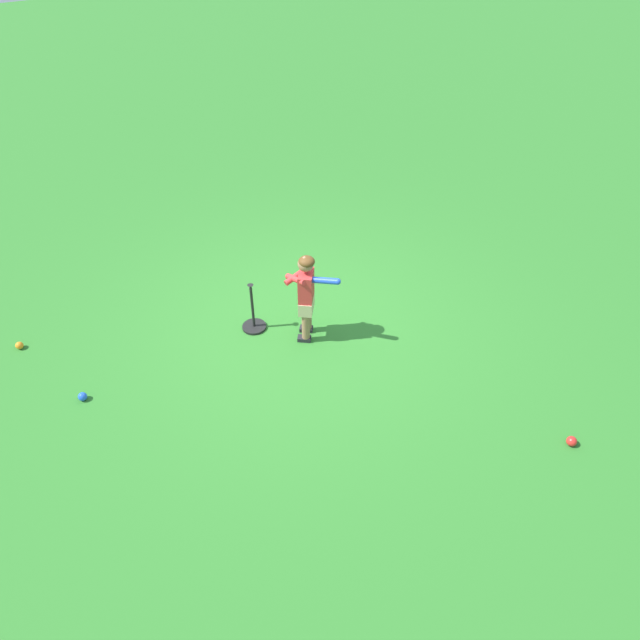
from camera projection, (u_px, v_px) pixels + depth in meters
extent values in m
plane|color=#2D7528|center=(305.00, 323.00, 6.86)|extent=(40.00, 40.00, 0.00)
cube|color=#232328|center=(304.00, 339.00, 6.61)|extent=(0.17, 0.16, 0.05)
cylinder|color=#996B4C|center=(306.00, 326.00, 6.49)|extent=(0.09, 0.09, 0.34)
cube|color=#232328|center=(306.00, 329.00, 6.74)|extent=(0.17, 0.16, 0.05)
cylinder|color=#996B4C|center=(308.00, 317.00, 6.62)|extent=(0.09, 0.09, 0.34)
cube|color=#C6B284|center=(306.00, 304.00, 6.40)|extent=(0.28, 0.31, 0.16)
cube|color=red|center=(306.00, 286.00, 6.24)|extent=(0.27, 0.29, 0.34)
sphere|color=#996B4C|center=(306.00, 264.00, 6.05)|extent=(0.17, 0.17, 0.17)
ellipsoid|color=#563819|center=(307.00, 262.00, 6.03)|extent=(0.24, 0.24, 0.11)
sphere|color=blue|center=(293.00, 278.00, 6.19)|extent=(0.04, 0.04, 0.04)
cylinder|color=black|center=(301.00, 279.00, 6.16)|extent=(0.11, 0.12, 0.05)
cylinder|color=blue|center=(322.00, 280.00, 6.08)|extent=(0.28, 0.30, 0.11)
sphere|color=blue|center=(338.00, 282.00, 6.03)|extent=(0.07, 0.07, 0.07)
cylinder|color=red|center=(296.00, 279.00, 6.15)|extent=(0.12, 0.31, 0.14)
cylinder|color=red|center=(297.00, 276.00, 6.21)|extent=(0.31, 0.10, 0.14)
sphere|color=blue|center=(83.00, 397.00, 5.90)|extent=(0.09, 0.09, 0.09)
sphere|color=orange|center=(19.00, 345.00, 6.50)|extent=(0.09, 0.09, 0.09)
sphere|color=red|center=(572.00, 441.00, 5.47)|extent=(0.10, 0.10, 0.10)
cylinder|color=black|center=(254.00, 327.00, 6.79)|extent=(0.28, 0.28, 0.03)
cylinder|color=black|center=(252.00, 307.00, 6.60)|extent=(0.03, 0.03, 0.55)
cone|color=black|center=(250.00, 286.00, 6.41)|extent=(0.07, 0.07, 0.04)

